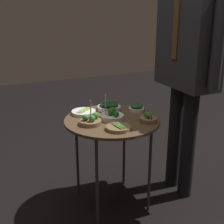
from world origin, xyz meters
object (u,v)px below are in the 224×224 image
at_px(bowl_broccoli_center, 148,118).
at_px(bowl_broccoli_mid_right, 112,115).
at_px(bowl_spinach_back_left, 137,107).
at_px(bowl_spinach_front_left, 109,106).
at_px(bowl_broccoli_far_rim, 91,121).
at_px(bowl_asparagus_back_right, 118,128).
at_px(waiter_figure, 188,53).
at_px(serving_cart, 112,126).
at_px(bowl_asparagus_front_right, 84,112).

bearing_deg(bowl_broccoli_center, bowl_broccoli_mid_right, -126.97).
bearing_deg(bowl_spinach_back_left, bowl_spinach_front_left, -118.19).
relative_size(bowl_broccoli_far_rim, bowl_spinach_back_left, 1.53).
distance_m(bowl_spinach_back_left, bowl_spinach_front_left, 0.20).
relative_size(bowl_broccoli_center, bowl_spinach_front_left, 0.77).
height_order(bowl_broccoli_center, bowl_spinach_front_left, bowl_broccoli_center).
height_order(bowl_asparagus_back_right, bowl_broccoli_center, bowl_broccoli_center).
bearing_deg(bowl_broccoli_far_rim, bowl_spinach_back_left, 106.72).
bearing_deg(bowl_broccoli_mid_right, bowl_spinach_back_left, 111.09).
xyz_separation_m(bowl_asparagus_back_right, bowl_broccoli_far_rim, (-0.16, -0.12, 0.01)).
bearing_deg(bowl_broccoli_far_rim, waiter_figure, 88.18).
bearing_deg(serving_cart, bowl_asparagus_front_right, -142.46).
bearing_deg(bowl_broccoli_center, bowl_asparagus_back_right, -80.93).
height_order(bowl_broccoli_center, waiter_figure, waiter_figure).
distance_m(bowl_broccoli_far_rim, bowl_spinach_front_left, 0.31).
xyz_separation_m(bowl_broccoli_far_rim, bowl_asparagus_front_right, (-0.21, 0.03, -0.01)).
distance_m(bowl_broccoli_mid_right, bowl_broccoli_far_rim, 0.17).
distance_m(bowl_spinach_back_left, bowl_asparagus_front_right, 0.38).
bearing_deg(bowl_broccoli_far_rim, bowl_broccoli_center, 71.80).
xyz_separation_m(serving_cart, bowl_spinach_back_left, (-0.09, 0.24, 0.07)).
bearing_deg(bowl_broccoli_mid_right, bowl_spinach_front_left, 161.40).
distance_m(serving_cart, bowl_asparagus_front_right, 0.23).
height_order(serving_cart, bowl_asparagus_front_right, bowl_asparagus_front_right).
height_order(serving_cart, waiter_figure, waiter_figure).
bearing_deg(serving_cart, bowl_asparagus_back_right, -12.85).
distance_m(bowl_broccoli_mid_right, bowl_spinach_back_left, 0.26).
relative_size(bowl_broccoli_center, waiter_figure, 0.08).
bearing_deg(bowl_spinach_back_left, bowl_broccoli_center, -10.46).
distance_m(bowl_broccoli_center, bowl_spinach_back_left, 0.24).
distance_m(serving_cart, bowl_broccoli_far_rim, 0.18).
relative_size(bowl_broccoli_far_rim, bowl_broccoli_center, 1.32).
bearing_deg(bowl_spinach_front_left, bowl_broccoli_center, 21.62).
distance_m(bowl_asparagus_back_right, bowl_spinach_back_left, 0.39).
height_order(bowl_asparagus_back_right, bowl_asparagus_front_right, same).
bearing_deg(bowl_spinach_back_left, serving_cart, -68.90).
bearing_deg(bowl_broccoli_mid_right, waiter_figure, 84.65).
bearing_deg(bowl_asparagus_back_right, bowl_asparagus_front_right, -165.39).
bearing_deg(bowl_spinach_back_left, bowl_asparagus_back_right, -45.40).
distance_m(serving_cart, bowl_spinach_back_left, 0.26).
height_order(bowl_spinach_front_left, bowl_asparagus_front_right, bowl_spinach_front_left).
bearing_deg(bowl_asparagus_back_right, bowl_broccoli_center, 99.07).
bearing_deg(waiter_figure, bowl_spinach_front_left, -116.07).
bearing_deg(bowl_broccoli_far_rim, serving_cart, 100.00).
bearing_deg(serving_cart, bowl_spinach_back_left, 111.10).
height_order(bowl_asparagus_back_right, bowl_spinach_front_left, bowl_spinach_front_left).
relative_size(bowl_asparagus_back_right, waiter_figure, 0.09).
bearing_deg(bowl_broccoli_center, bowl_asparagus_front_right, -134.45).
bearing_deg(bowl_asparagus_back_right, bowl_broccoli_far_rim, -141.88).
height_order(serving_cart, bowl_broccoli_center, bowl_broccoli_center).
relative_size(bowl_broccoli_center, bowl_asparagus_front_right, 0.77).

